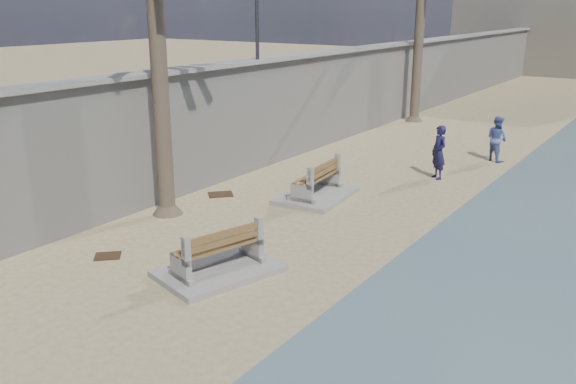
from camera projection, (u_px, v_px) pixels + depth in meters
The scene contains 8 objects.
seawall at pixel (367, 90), 26.53m from camera, with size 0.45×70.00×3.50m, color gray.
wall_cap at pixel (369, 47), 26.00m from camera, with size 0.80×70.00×0.12m, color gray.
bench_near at pixel (218, 254), 12.38m from camera, with size 2.22×2.74×1.00m.
bench_far at pixel (316, 183), 17.32m from camera, with size 1.92×2.63×1.03m.
person_a at pixel (439, 148), 19.10m from camera, with size 0.71×0.48×1.96m, color #18153B.
person_b at pixel (497, 136), 21.34m from camera, with size 0.85×0.66×1.77m, color #4E5FA1.
debris_c at pixel (221, 194), 17.70m from camera, with size 0.70×0.56×0.03m, color #382616.
debris_d at pixel (108, 256), 13.36m from camera, with size 0.55×0.44×0.03m, color #382616.
Camera 1 is at (6.99, -3.97, 5.28)m, focal length 38.00 mm.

